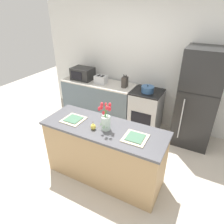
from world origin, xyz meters
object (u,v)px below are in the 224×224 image
Objects in this scene: flower_vase at (106,119)px; pear_figurine at (93,126)px; plate_setting_right at (135,138)px; toaster at (101,80)px; refrigerator at (198,99)px; cooking_pot at (148,89)px; knife_block at (125,82)px; microwave at (83,74)px; stove_range at (146,111)px; plate_setting_left at (74,119)px.

pear_figurine is at bearing -151.06° from flower_vase.
toaster is (-1.46, 1.60, 0.04)m from plate_setting_right.
refrigerator is 1.73m from plate_setting_right.
knife_block is (-0.51, 0.03, 0.05)m from cooking_pot.
microwave is (-1.97, 1.64, 0.09)m from plate_setting_right.
flower_vase is at bearing -91.98° from cooking_pot.
refrigerator is 6.79× the size of knife_block.
refrigerator is 1.46m from knife_block.
knife_block is at bearing 105.77° from flower_vase.
plate_setting_right is 1.20× the size of cooking_pot.
refrigerator reaches higher than cooking_pot.
stove_range is 0.51m from cooking_pot.
refrigerator reaches higher than pear_figurine.
plate_setting_right is 1.14× the size of knife_block.
cooking_pot is at bearing -177.67° from refrigerator.
plate_setting_right is (0.59, 0.07, -0.04)m from pear_figurine.
flower_vase reaches higher than plate_setting_right.
pear_figurine is (-1.15, -1.72, 0.06)m from refrigerator.
stove_range is 3.29× the size of knife_block.
flower_vase is 1.41× the size of plate_setting_left.
toaster is 0.56m from knife_block.
refrigerator is (0.95, 0.00, 0.47)m from stove_range.
plate_setting_left is at bearing 180.00° from plate_setting_right.
knife_block is (-0.51, -0.00, 0.56)m from stove_range.
toaster reaches higher than plate_setting_left.
plate_setting_left is (-0.55, -0.01, -0.15)m from flower_vase.
toaster is 0.51m from microwave.
pear_figurine is 0.25× the size of microwave.
cooking_pot is at bearing -1.34° from microwave.
microwave is at bearing 133.13° from flower_vase.
refrigerator is at bearing 2.33° from cooking_pot.
flower_vase is at bearing -46.87° from microwave.
flower_vase is 1.70× the size of cooking_pot.
microwave reaches higher than stove_range.
stove_range is 1.06m from refrigerator.
pear_figurine is 0.43× the size of toaster.
stove_range is 7.38× the size of pear_figurine.
refrigerator is at bearing 58.58° from flower_vase.
plate_setting_right is at bearing -39.85° from microwave.
microwave reaches higher than plate_setting_left.
toaster reaches higher than plate_setting_right.
toaster is 0.58× the size of microwave.
plate_setting_right is at bearing -1.41° from flower_vase.
plate_setting_left is at bearing -93.02° from knife_block.
refrigerator is at bearing 0.04° from stove_range.
toaster is at bearing 122.70° from flower_vase.
cooking_pot is 1.58m from microwave.
knife_block is (-0.46, 1.63, -0.08)m from flower_vase.
plate_setting_left is 1.10× the size of toaster.
cooking_pot is (0.21, 1.68, -0.02)m from pear_figurine.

